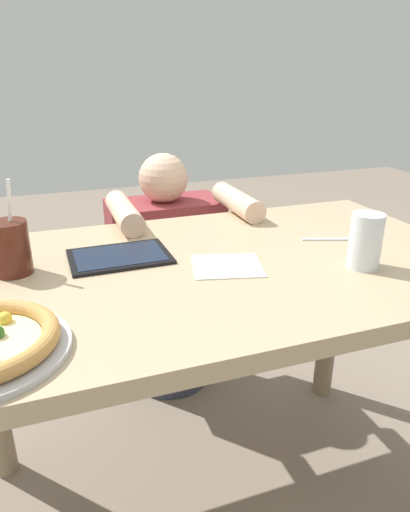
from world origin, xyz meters
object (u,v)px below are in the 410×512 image
(drink_cup_colored, at_px, (10,248))
(diner_seated, at_px, (168,289))
(water_cup_clear, at_px, (366,240))
(fork, at_px, (343,239))
(tablet, at_px, (120,256))

(drink_cup_colored, xyz_separation_m, diner_seated, (0.48, 0.50, -0.41))
(drink_cup_colored, relative_size, water_cup_clear, 1.67)
(fork, bearing_deg, water_cup_clear, -111.84)
(drink_cup_colored, xyz_separation_m, water_cup_clear, (0.76, -0.23, 0.01))
(drink_cup_colored, bearing_deg, tablet, 2.49)
(water_cup_clear, distance_m, tablet, 0.58)
(fork, distance_m, tablet, 0.60)
(fork, relative_size, diner_seated, 0.22)
(fork, distance_m, diner_seated, 0.75)
(water_cup_clear, height_order, tablet, water_cup_clear)
(water_cup_clear, distance_m, diner_seated, 0.89)
(drink_cup_colored, bearing_deg, fork, -4.35)
(tablet, bearing_deg, fork, -7.09)
(fork, xyz_separation_m, tablet, (-0.59, 0.07, 0.00))
(drink_cup_colored, xyz_separation_m, tablet, (0.24, 0.01, -0.06))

